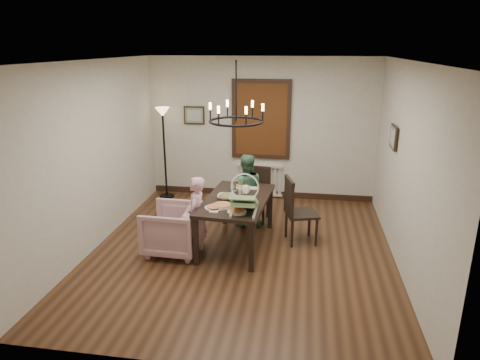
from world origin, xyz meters
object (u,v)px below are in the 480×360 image
(chair_far, at_px, (256,195))
(drinking_glass, at_px, (245,197))
(chair_right, at_px, (302,210))
(baby_bouncer, at_px, (244,199))
(armchair, at_px, (173,229))
(elderly_woman, at_px, (196,223))
(seated_man, at_px, (246,197))
(floor_lamp, at_px, (165,154))
(dining_table, at_px, (237,204))

(chair_far, height_order, drinking_glass, chair_far)
(chair_right, bearing_deg, chair_far, 30.42)
(baby_bouncer, bearing_deg, drinking_glass, 95.52)
(armchair, height_order, elderly_woman, elderly_woman)
(chair_far, distance_m, seated_man, 0.31)
(chair_right, relative_size, drinking_glass, 8.42)
(elderly_woman, distance_m, drinking_glass, 0.82)
(seated_man, bearing_deg, chair_right, 142.59)
(seated_man, xyz_separation_m, floor_lamp, (-1.82, 1.18, 0.37))
(dining_table, xyz_separation_m, elderly_woman, (-0.54, -0.39, -0.18))
(dining_table, bearing_deg, floor_lamp, 137.06)
(chair_right, xyz_separation_m, seated_man, (-0.96, 0.49, -0.01))
(chair_right, bearing_deg, dining_table, 89.14)
(elderly_woman, xyz_separation_m, seated_man, (0.57, 1.16, 0.03))
(floor_lamp, bearing_deg, baby_bouncer, -51.22)
(seated_man, distance_m, drinking_glass, 0.91)
(seated_man, height_order, baby_bouncer, baby_bouncer)
(dining_table, bearing_deg, chair_right, 20.35)
(seated_man, height_order, floor_lamp, floor_lamp)
(chair_far, height_order, armchair, chair_far)
(baby_bouncer, xyz_separation_m, drinking_glass, (-0.05, 0.43, -0.12))
(dining_table, height_order, baby_bouncer, baby_bouncer)
(chair_far, distance_m, baby_bouncer, 1.62)
(floor_lamp, bearing_deg, seated_man, -33.09)
(armchair, bearing_deg, floor_lamp, -157.53)
(chair_far, bearing_deg, dining_table, -92.49)
(dining_table, height_order, armchair, dining_table)
(elderly_woman, relative_size, drinking_glass, 7.85)
(chair_right, bearing_deg, drinking_glass, 96.67)
(elderly_woman, distance_m, seated_man, 1.29)
(drinking_glass, bearing_deg, elderly_woman, -155.59)
(chair_far, height_order, baby_bouncer, baby_bouncer)
(chair_far, height_order, chair_right, chair_right)
(dining_table, relative_size, chair_right, 1.60)
(seated_man, bearing_deg, floor_lamp, -43.53)
(chair_far, height_order, seated_man, seated_man)
(dining_table, distance_m, elderly_woman, 0.69)
(chair_right, bearing_deg, armchair, 92.80)
(chair_far, xyz_separation_m, chair_right, (0.81, -0.75, 0.06))
(seated_man, bearing_deg, chair_far, -130.08)
(chair_far, distance_m, drinking_glass, 1.17)
(drinking_glass, height_order, floor_lamp, floor_lamp)
(baby_bouncer, height_order, floor_lamp, floor_lamp)
(armchair, relative_size, floor_lamp, 0.45)
(chair_right, bearing_deg, baby_bouncer, 118.28)
(baby_bouncer, bearing_deg, seated_man, 96.09)
(elderly_woman, height_order, baby_bouncer, baby_bouncer)
(chair_right, bearing_deg, seated_man, 46.43)
(seated_man, height_order, drinking_glass, seated_man)
(elderly_woman, bearing_deg, drinking_glass, 113.37)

